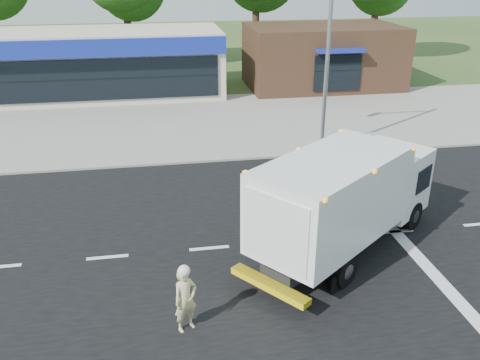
{
  "coord_description": "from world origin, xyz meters",
  "views": [
    {
      "loc": [
        -4.31,
        -13.19,
        8.06
      ],
      "look_at": [
        -1.86,
        1.12,
        1.7
      ],
      "focal_mm": 38.0,
      "sensor_mm": 36.0,
      "label": 1
    }
  ],
  "objects": [
    {
      "name": "sidewalk",
      "position": [
        0.0,
        8.2,
        0.06
      ],
      "size": [
        60.0,
        2.4,
        0.12
      ],
      "primitive_type": "cube",
      "color": "gray",
      "rests_on": "ground"
    },
    {
      "name": "emergency_worker",
      "position": [
        -3.93,
        -3.49,
        0.86
      ],
      "size": [
        0.71,
        0.63,
        1.75
      ],
      "rotation": [
        0.0,
        0.0,
        0.51
      ],
      "color": "#C8BD85",
      "rests_on": "ground"
    },
    {
      "name": "retail_strip_mall",
      "position": [
        -9.0,
        19.93,
        2.01
      ],
      "size": [
        18.0,
        6.2,
        4.0
      ],
      "color": "beige",
      "rests_on": "ground"
    },
    {
      "name": "ground",
      "position": [
        0.0,
        0.0,
        0.0
      ],
      "size": [
        120.0,
        120.0,
        0.0
      ],
      "primitive_type": "plane",
      "color": "#385123",
      "rests_on": "ground"
    },
    {
      "name": "traffic_signal_pole",
      "position": [
        2.35,
        7.6,
        4.92
      ],
      "size": [
        3.51,
        0.25,
        8.0
      ],
      "color": "gray",
      "rests_on": "ground"
    },
    {
      "name": "road_asphalt",
      "position": [
        0.0,
        0.0,
        0.0
      ],
      "size": [
        60.0,
        14.0,
        0.02
      ],
      "primitive_type": "cube",
      "color": "black",
      "rests_on": "ground"
    },
    {
      "name": "parking_apron",
      "position": [
        0.0,
        14.0,
        0.01
      ],
      "size": [
        60.0,
        9.0,
        0.02
      ],
      "primitive_type": "cube",
      "color": "gray",
      "rests_on": "ground"
    },
    {
      "name": "ems_box_truck",
      "position": [
        0.89,
        -0.77,
        1.84
      ],
      "size": [
        7.04,
        6.19,
        3.2
      ],
      "rotation": [
        0.0,
        0.0,
        0.66
      ],
      "color": "black",
      "rests_on": "ground"
    },
    {
      "name": "brown_storefront",
      "position": [
        7.0,
        19.98,
        2.0
      ],
      "size": [
        10.0,
        6.7,
        4.0
      ],
      "color": "#382316",
      "rests_on": "ground"
    },
    {
      "name": "lane_markings",
      "position": [
        1.35,
        -1.35,
        0.02
      ],
      "size": [
        55.2,
        7.0,
        0.01
      ],
      "color": "silver",
      "rests_on": "road_asphalt"
    }
  ]
}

